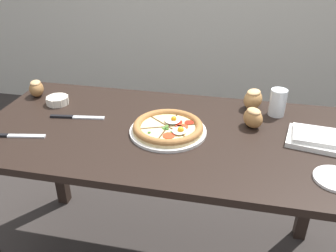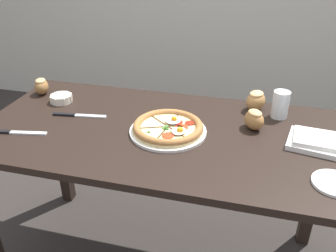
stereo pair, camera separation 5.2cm
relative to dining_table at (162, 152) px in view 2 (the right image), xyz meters
name	(u,v)px [view 2 (the right image)]	position (x,y,z in m)	size (l,w,h in m)	color
dining_table	(162,152)	(0.00, 0.00, 0.00)	(1.50, 0.75, 0.77)	black
pizza	(168,128)	(0.03, -0.02, 0.13)	(0.31, 0.31, 0.06)	white
ramekin_bowl	(61,98)	(-0.53, 0.14, 0.13)	(0.11, 0.11, 0.04)	silver
napkin_folded	(316,141)	(0.60, 0.03, 0.12)	(0.23, 0.20, 0.04)	silver
bread_piece_near	(254,119)	(0.36, 0.10, 0.15)	(0.11, 0.12, 0.08)	#A3703D
bread_piece_mid	(256,100)	(0.36, 0.28, 0.16)	(0.12, 0.13, 0.09)	#B27F47
bread_piece_far	(41,86)	(-0.67, 0.20, 0.15)	(0.10, 0.11, 0.08)	olive
knife_main	(79,115)	(-0.38, 0.03, 0.11)	(0.24, 0.05, 0.01)	silver
knife_spare	(14,132)	(-0.56, -0.17, 0.11)	(0.25, 0.06, 0.01)	silver
water_glass	(280,106)	(0.46, 0.24, 0.16)	(0.07, 0.07, 0.12)	white
side_saucer	(335,183)	(0.63, -0.20, 0.11)	(0.15, 0.15, 0.01)	white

